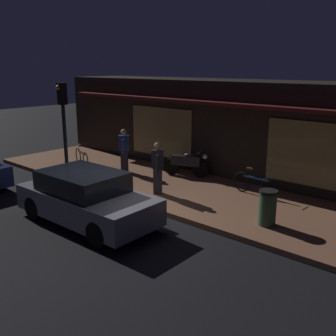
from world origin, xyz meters
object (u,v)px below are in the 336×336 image
object	(u,v)px
bicycle_extra	(82,157)
person_bystander	(158,167)
person_photographer	(124,150)
motorcycle	(187,163)
bicycle_parked	(256,184)
trash_bin	(268,207)
parked_car_far	(86,198)
traffic_light_pole	(64,118)

from	to	relation	value
bicycle_extra	person_bystander	distance (m)	4.85
person_photographer	bicycle_extra	bearing A→B (deg)	-165.96
motorcycle	bicycle_parked	xyz separation A→B (m)	(3.03, -0.28, -0.14)
bicycle_parked	trash_bin	xyz separation A→B (m)	(1.43, -1.95, 0.11)
motorcycle	parked_car_far	size ratio (longest dim) A/B	0.39
motorcycle	person_bystander	size ratio (longest dim) A/B	0.96
bicycle_parked	traffic_light_pole	xyz separation A→B (m)	(-5.31, -3.37, 1.97)
traffic_light_pole	parked_car_far	size ratio (longest dim) A/B	0.87
traffic_light_pole	parked_car_far	bearing A→B (deg)	-25.39
motorcycle	traffic_light_pole	world-z (taller)	traffic_light_pole
traffic_light_pole	motorcycle	bearing A→B (deg)	58.00
person_photographer	person_bystander	xyz separation A→B (m)	(2.76, -1.08, 0.00)
motorcycle	person_photographer	bearing A→B (deg)	-151.45
person_bystander	trash_bin	xyz separation A→B (m)	(3.84, 0.01, -0.41)
bicycle_extra	parked_car_far	distance (m)	5.79
person_bystander	bicycle_parked	bearing A→B (deg)	39.14
person_photographer	traffic_light_pole	distance (m)	2.88
trash_bin	traffic_light_pole	size ratio (longest dim) A/B	0.26
bicycle_parked	person_photographer	world-z (taller)	person_photographer
person_bystander	traffic_light_pole	distance (m)	3.53
motorcycle	person_bystander	world-z (taller)	person_bystander
motorcycle	person_bystander	distance (m)	2.36
bicycle_parked	person_photographer	size ratio (longest dim) A/B	0.99
trash_bin	parked_car_far	xyz separation A→B (m)	(-3.89, -2.77, 0.08)
person_photographer	traffic_light_pole	xyz separation A→B (m)	(-0.14, -2.49, 1.45)
bicycle_extra	person_bystander	world-z (taller)	person_bystander
bicycle_extra	parked_car_far	bearing A→B (deg)	-35.12
person_photographer	trash_bin	size ratio (longest dim) A/B	1.80
bicycle_parked	trash_bin	world-z (taller)	trash_bin
person_bystander	trash_bin	bearing A→B (deg)	0.15
person_photographer	traffic_light_pole	size ratio (longest dim) A/B	0.46
person_bystander	bicycle_extra	bearing A→B (deg)	173.19
person_bystander	person_photographer	bearing A→B (deg)	158.59
parked_car_far	person_photographer	bearing A→B (deg)	125.12
traffic_light_pole	bicycle_extra	bearing A→B (deg)	133.69
bicycle_parked	bicycle_extra	size ratio (longest dim) A/B	1.05
person_bystander	traffic_light_pole	world-z (taller)	traffic_light_pole
motorcycle	bicycle_parked	size ratio (longest dim) A/B	0.97
trash_bin	bicycle_parked	bearing A→B (deg)	126.23
trash_bin	traffic_light_pole	distance (m)	7.13
person_photographer	person_bystander	distance (m)	2.96
motorcycle	parked_car_far	bearing A→B (deg)	-83.59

